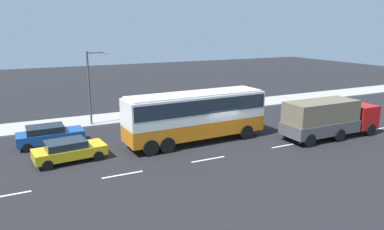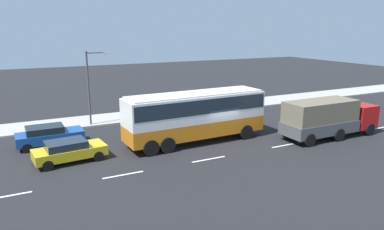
{
  "view_description": "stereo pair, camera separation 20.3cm",
  "coord_description": "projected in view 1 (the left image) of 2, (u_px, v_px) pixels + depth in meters",
  "views": [
    {
      "loc": [
        -13.28,
        -22.26,
        8.24
      ],
      "look_at": [
        -2.12,
        0.33,
        2.13
      ],
      "focal_mm": 33.76,
      "sensor_mm": 36.0,
      "label": 1
    },
    {
      "loc": [
        -13.46,
        -22.17,
        8.24
      ],
      "look_at": [
        -2.12,
        0.33,
        2.13
      ],
      "focal_mm": 33.76,
      "sensor_mm": 36.0,
      "label": 2
    }
  ],
  "objects": [
    {
      "name": "lane_centreline",
      "position": [
        266.0,
        149.0,
        25.17
      ],
      "size": [
        32.53,
        0.16,
        0.01
      ],
      "color": "white",
      "rests_on": "ground_plane"
    },
    {
      "name": "car_yellow_taxi",
      "position": [
        69.0,
        150.0,
        22.7
      ],
      "size": [
        4.52,
        2.35,
        1.38
      ],
      "rotation": [
        0.0,
        0.0,
        0.1
      ],
      "color": "gold",
      "rests_on": "ground_plane"
    },
    {
      "name": "pedestrian_near_curb",
      "position": [
        257.0,
        97.0,
        38.36
      ],
      "size": [
        0.32,
        0.32,
        1.53
      ],
      "rotation": [
        0.0,
        0.0,
        4.15
      ],
      "color": "brown",
      "rests_on": "sidewalk_curb"
    },
    {
      "name": "coach_bus",
      "position": [
        196.0,
        112.0,
        26.25
      ],
      "size": [
        10.64,
        3.09,
        3.67
      ],
      "rotation": [
        0.0,
        0.0,
        0.03
      ],
      "color": "orange",
      "rests_on": "ground_plane"
    },
    {
      "name": "street_lamp",
      "position": [
        91.0,
        82.0,
        30.34
      ],
      "size": [
        1.9,
        0.24,
        6.21
      ],
      "color": "#47474C",
      "rests_on": "sidewalk_curb"
    },
    {
      "name": "cargo_truck",
      "position": [
        329.0,
        117.0,
        27.48
      ],
      "size": [
        8.05,
        2.62,
        2.93
      ],
      "rotation": [
        0.0,
        0.0,
        -0.0
      ],
      "color": "red",
      "rests_on": "ground_plane"
    },
    {
      "name": "ground_plane",
      "position": [
        219.0,
        141.0,
        27.06
      ],
      "size": [
        120.0,
        120.0,
        0.0
      ],
      "primitive_type": "plane",
      "color": "black"
    },
    {
      "name": "car_blue_saloon",
      "position": [
        49.0,
        135.0,
        25.76
      ],
      "size": [
        4.56,
        2.06,
        1.48
      ],
      "rotation": [
        0.0,
        0.0,
        0.02
      ],
      "color": "#194799",
      "rests_on": "ground_plane"
    },
    {
      "name": "sidewalk_curb",
      "position": [
        168.0,
        112.0,
        35.74
      ],
      "size": [
        80.0,
        4.0,
        0.15
      ],
      "primitive_type": "cube",
      "color": "#A8A399",
      "rests_on": "ground_plane"
    }
  ]
}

